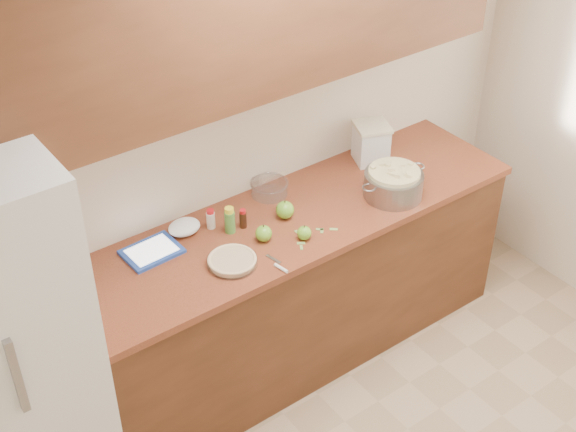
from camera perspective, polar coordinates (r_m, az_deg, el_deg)
room_shell at (r=2.89m, az=16.74°, el=-8.37°), size 3.60×3.60×3.60m
counter_run at (r=4.22m, az=-0.67°, el=-5.52°), size 2.64×0.68×0.92m
upper_cabinets at (r=3.54m, az=-2.35°, el=14.31°), size 2.60×0.34×0.70m
pie at (r=3.67m, az=-3.99°, el=-3.21°), size 0.23×0.23×0.04m
colander at (r=4.12m, az=7.51°, el=2.31°), size 0.40×0.30×0.15m
flour_canister at (r=4.37m, az=5.93°, el=5.22°), size 0.23×0.23×0.22m
tablet at (r=3.79m, az=-9.67°, el=-2.50°), size 0.27×0.21×0.02m
paring_knife at (r=3.65m, az=-0.59°, el=-3.62°), size 0.05×0.17×0.02m
lemon_bottle at (r=3.84m, az=-4.17°, el=-0.31°), size 0.05×0.05×0.14m
cinnamon_shaker at (r=3.89m, az=-5.52°, el=-0.22°), size 0.04×0.04×0.10m
vanilla_bottle at (r=3.88m, az=-3.22°, el=-0.20°), size 0.04×0.04×0.10m
mixing_bowl at (r=4.11m, az=-1.34°, el=2.05°), size 0.20×0.20×0.07m
paper_towel at (r=3.88m, az=-7.39°, el=-0.78°), size 0.17×0.14×0.07m
apple_left at (r=3.79m, az=-1.74°, el=-1.25°), size 0.08×0.08×0.09m
apple_center at (r=3.94m, az=-0.22°, el=0.43°), size 0.09×0.09×0.10m
apple_front at (r=3.80m, az=1.16°, el=-1.21°), size 0.07×0.07×0.08m
peel_a at (r=3.86m, az=0.68°, el=-1.17°), size 0.02×0.04×0.00m
peel_b at (r=3.89m, az=2.26°, el=-0.95°), size 0.03×0.04×0.00m
peel_c at (r=3.77m, az=0.96°, el=-2.25°), size 0.03×0.04×0.00m
peel_d at (r=3.80m, az=0.94°, el=-1.95°), size 0.04×0.03×0.00m
peel_e at (r=3.89m, az=3.27°, el=-0.94°), size 0.04×0.04×0.00m
peel_f at (r=3.88m, az=2.43°, el=-1.05°), size 0.04×0.04×0.00m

